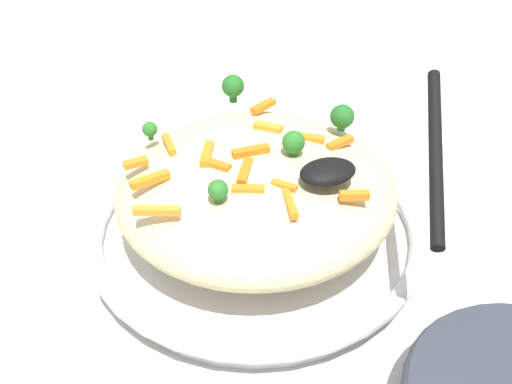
% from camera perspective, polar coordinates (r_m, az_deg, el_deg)
% --- Properties ---
extents(ground_plane, '(2.40, 2.40, 0.00)m').
position_cam_1_polar(ground_plane, '(0.66, 0.00, -5.16)').
color(ground_plane, beige).
extents(serving_bowl, '(0.37, 0.37, 0.04)m').
position_cam_1_polar(serving_bowl, '(0.65, 0.00, -3.79)').
color(serving_bowl, silver).
rests_on(serving_bowl, ground_plane).
extents(pasta_mound, '(0.30, 0.29, 0.09)m').
position_cam_1_polar(pasta_mound, '(0.61, 0.00, 0.41)').
color(pasta_mound, beige).
rests_on(pasta_mound, serving_bowl).
extents(carrot_piece_0, '(0.04, 0.01, 0.01)m').
position_cam_1_polar(carrot_piece_0, '(0.58, -0.37, 3.84)').
color(carrot_piece_0, orange).
rests_on(carrot_piece_0, pasta_mound).
extents(carrot_piece_1, '(0.02, 0.02, 0.01)m').
position_cam_1_polar(carrot_piece_1, '(0.55, 2.78, 0.63)').
color(carrot_piece_1, orange).
rests_on(carrot_piece_1, pasta_mound).
extents(carrot_piece_2, '(0.01, 0.04, 0.01)m').
position_cam_1_polar(carrot_piece_2, '(0.62, -8.55, 4.67)').
color(carrot_piece_2, orange).
rests_on(carrot_piece_2, pasta_mound).
extents(carrot_piece_3, '(0.03, 0.02, 0.01)m').
position_cam_1_polar(carrot_piece_3, '(0.54, 9.65, -0.33)').
color(carrot_piece_3, orange).
rests_on(carrot_piece_3, pasta_mound).
extents(carrot_piece_4, '(0.03, 0.04, 0.01)m').
position_cam_1_polar(carrot_piece_4, '(0.56, -1.08, 2.09)').
color(carrot_piece_4, orange).
rests_on(carrot_piece_4, pasta_mound).
extents(carrot_piece_5, '(0.03, 0.03, 0.01)m').
position_cam_1_polar(carrot_piece_5, '(0.62, 5.36, 5.23)').
color(carrot_piece_5, orange).
rests_on(carrot_piece_5, pasta_mound).
extents(carrot_piece_6, '(0.02, 0.02, 0.01)m').
position_cam_1_polar(carrot_piece_6, '(0.57, -3.69, 2.61)').
color(carrot_piece_6, orange).
rests_on(carrot_piece_6, pasta_mound).
extents(carrot_piece_7, '(0.03, 0.04, 0.01)m').
position_cam_1_polar(carrot_piece_7, '(0.59, -4.84, 3.75)').
color(carrot_piece_7, orange).
rests_on(carrot_piece_7, pasta_mound).
extents(carrot_piece_8, '(0.04, 0.01, 0.01)m').
position_cam_1_polar(carrot_piece_8, '(0.56, -10.34, 1.09)').
color(carrot_piece_8, orange).
rests_on(carrot_piece_8, pasta_mound).
extents(carrot_piece_9, '(0.03, 0.03, 0.01)m').
position_cam_1_polar(carrot_piece_9, '(0.63, 1.18, 6.34)').
color(carrot_piece_9, orange).
rests_on(carrot_piece_9, pasta_mound).
extents(carrot_piece_10, '(0.03, 0.01, 0.01)m').
position_cam_1_polar(carrot_piece_10, '(0.59, -11.76, 2.83)').
color(carrot_piece_10, orange).
rests_on(carrot_piece_10, pasta_mound).
extents(carrot_piece_11, '(0.02, 0.04, 0.01)m').
position_cam_1_polar(carrot_piece_11, '(0.53, 3.76, -1.00)').
color(carrot_piece_11, orange).
rests_on(carrot_piece_11, pasta_mound).
extents(carrot_piece_12, '(0.04, 0.02, 0.01)m').
position_cam_1_polar(carrot_piece_12, '(0.68, 0.71, 8.45)').
color(carrot_piece_12, orange).
rests_on(carrot_piece_12, pasta_mound).
extents(carrot_piece_13, '(0.04, 0.02, 0.01)m').
position_cam_1_polar(carrot_piece_13, '(0.53, -9.74, -1.82)').
color(carrot_piece_13, orange).
rests_on(carrot_piece_13, pasta_mound).
extents(carrot_piece_14, '(0.03, 0.02, 0.01)m').
position_cam_1_polar(carrot_piece_14, '(0.54, -0.78, 0.27)').
color(carrot_piece_14, orange).
rests_on(carrot_piece_14, pasta_mound).
extents(carrot_piece_15, '(0.03, 0.02, 0.01)m').
position_cam_1_polar(carrot_piece_15, '(0.62, 8.24, 4.80)').
color(carrot_piece_15, orange).
rests_on(carrot_piece_15, pasta_mound).
extents(broccoli_floret_0, '(0.02, 0.02, 0.03)m').
position_cam_1_polar(broccoli_floret_0, '(0.58, 3.71, 4.87)').
color(broccoli_floret_0, '#296820').
rests_on(broccoli_floret_0, pasta_mound).
extents(broccoli_floret_1, '(0.02, 0.02, 0.02)m').
position_cam_1_polar(broccoli_floret_1, '(0.63, -10.40, 6.06)').
color(broccoli_floret_1, '#296820').
rests_on(broccoli_floret_1, pasta_mound).
extents(broccoli_floret_2, '(0.03, 0.03, 0.03)m').
position_cam_1_polar(broccoli_floret_2, '(0.69, -2.28, 10.32)').
color(broccoli_floret_2, '#205B1C').
rests_on(broccoli_floret_2, pasta_mound).
extents(broccoli_floret_3, '(0.02, 0.02, 0.02)m').
position_cam_1_polar(broccoli_floret_3, '(0.53, -3.75, 0.18)').
color(broccoli_floret_3, '#296820').
rests_on(broccoli_floret_3, pasta_mound).
extents(broccoli_floret_4, '(0.03, 0.03, 0.03)m').
position_cam_1_polar(broccoli_floret_4, '(0.64, 8.47, 7.32)').
color(broccoli_floret_4, '#205B1C').
rests_on(broccoli_floret_4, pasta_mound).
extents(serving_spoon, '(0.16, 0.17, 0.08)m').
position_cam_1_polar(serving_spoon, '(0.54, 11.23, 2.72)').
color(serving_spoon, black).
rests_on(serving_spoon, pasta_mound).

